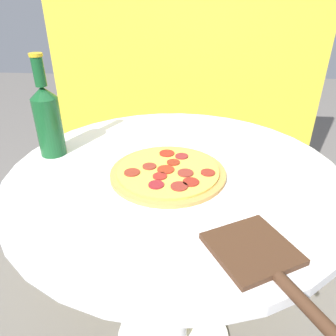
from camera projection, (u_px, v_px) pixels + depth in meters
table at (175, 223)px, 0.95m from camera, size 0.88×0.88×0.73m
fence_panel at (186, 65)px, 1.58m from camera, size 1.32×0.04×1.63m
pizza at (168, 172)px, 0.84m from camera, size 0.30×0.30×0.02m
beer_bottle at (48, 118)px, 0.90m from camera, size 0.07×0.07×0.28m
pizza_paddle at (260, 258)px, 0.58m from camera, size 0.20×0.27×0.02m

